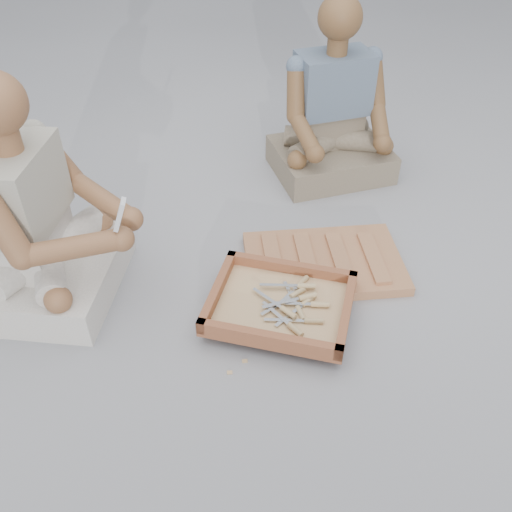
{
  "coord_description": "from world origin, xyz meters",
  "views": [
    {
      "loc": [
        -0.08,
        -1.5,
        1.62
      ],
      "look_at": [
        -0.07,
        0.08,
        0.3
      ],
      "focal_mm": 40.0,
      "sensor_mm": 36.0,
      "label": 1
    }
  ],
  "objects_px": {
    "carved_panel": "(324,263)",
    "companion": "(333,119)",
    "tool_tray": "(280,305)",
    "craftsman": "(42,228)"
  },
  "relations": [
    {
      "from": "carved_panel",
      "to": "companion",
      "type": "height_order",
      "value": "companion"
    },
    {
      "from": "carved_panel",
      "to": "tool_tray",
      "type": "height_order",
      "value": "tool_tray"
    },
    {
      "from": "tool_tray",
      "to": "companion",
      "type": "distance_m",
      "value": 1.16
    },
    {
      "from": "carved_panel",
      "to": "companion",
      "type": "bearing_deg",
      "value": 82.68
    },
    {
      "from": "companion",
      "to": "craftsman",
      "type": "bearing_deg",
      "value": 20.43
    },
    {
      "from": "tool_tray",
      "to": "companion",
      "type": "height_order",
      "value": "companion"
    },
    {
      "from": "tool_tray",
      "to": "craftsman",
      "type": "xyz_separation_m",
      "value": [
        -0.9,
        0.17,
        0.25
      ]
    },
    {
      "from": "craftsman",
      "to": "companion",
      "type": "bearing_deg",
      "value": 134.02
    },
    {
      "from": "tool_tray",
      "to": "companion",
      "type": "relative_size",
      "value": 0.7
    },
    {
      "from": "tool_tray",
      "to": "craftsman",
      "type": "height_order",
      "value": "craftsman"
    }
  ]
}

